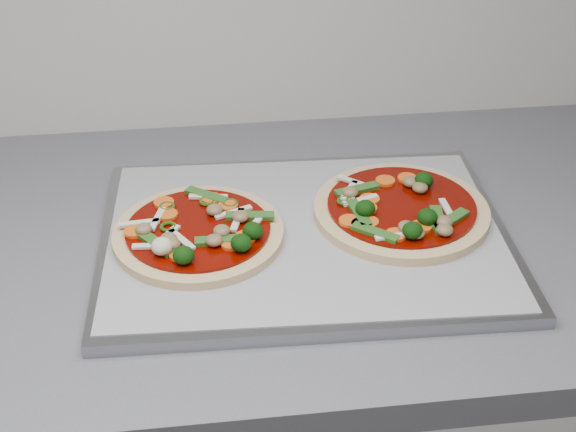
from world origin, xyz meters
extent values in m
cube|color=slate|center=(0.00, 1.30, 0.88)|extent=(3.60, 0.60, 0.04)
cube|color=gray|center=(-0.04, 1.27, 0.91)|extent=(0.50, 0.38, 0.02)
cube|color=#9E9EA4|center=(-0.04, 1.27, 0.92)|extent=(0.48, 0.36, 0.00)
cylinder|color=#E3BE87|center=(-0.17, 1.27, 0.92)|extent=(0.24, 0.24, 0.01)
cylinder|color=#650D00|center=(-0.17, 1.27, 0.93)|extent=(0.20, 0.20, 0.00)
ellipsoid|color=olive|center=(-0.20, 1.23, 0.94)|extent=(0.03, 0.03, 0.01)
ellipsoid|color=olive|center=(-0.15, 1.23, 0.94)|extent=(0.03, 0.03, 0.01)
cube|color=silver|center=(-0.20, 1.26, 0.94)|extent=(0.03, 0.04, 0.00)
cube|color=silver|center=(-0.22, 1.24, 0.94)|extent=(0.05, 0.01, 0.00)
cube|color=#357027|center=(-0.14, 1.24, 0.94)|extent=(0.06, 0.01, 0.00)
cube|color=silver|center=(-0.10, 1.27, 0.94)|extent=(0.03, 0.05, 0.00)
ellipsoid|color=#0F3607|center=(-0.12, 1.22, 0.94)|extent=(0.03, 0.03, 0.02)
cube|color=silver|center=(-0.15, 1.34, 0.94)|extent=(0.05, 0.02, 0.00)
cube|color=#357027|center=(-0.15, 1.34, 0.94)|extent=(0.05, 0.05, 0.00)
cube|color=silver|center=(-0.18, 1.25, 0.94)|extent=(0.03, 0.05, 0.00)
ellipsoid|color=olive|center=(-0.20, 1.24, 0.94)|extent=(0.03, 0.03, 0.01)
torus|color=#2C4911|center=(-0.20, 1.32, 0.94)|extent=(0.03, 0.03, 0.00)
ellipsoid|color=#0F3607|center=(-0.18, 1.21, 0.94)|extent=(0.03, 0.03, 0.02)
cylinder|color=orange|center=(-0.15, 1.33, 0.93)|extent=(0.03, 0.03, 0.00)
torus|color=#2C4911|center=(-0.20, 1.24, 0.94)|extent=(0.03, 0.03, 0.00)
cylinder|color=orange|center=(-0.13, 1.23, 0.93)|extent=(0.03, 0.03, 0.00)
cylinder|color=orange|center=(-0.11, 1.24, 0.93)|extent=(0.03, 0.03, 0.00)
torus|color=#2C4911|center=(-0.12, 1.32, 0.94)|extent=(0.03, 0.03, 0.00)
cylinder|color=orange|center=(-0.13, 1.31, 0.93)|extent=(0.03, 0.03, 0.00)
cube|color=silver|center=(-0.12, 1.28, 0.94)|extent=(0.02, 0.05, 0.00)
cube|color=#357027|center=(-0.10, 1.29, 0.94)|extent=(0.06, 0.02, 0.00)
cylinder|color=orange|center=(-0.24, 1.27, 0.93)|extent=(0.03, 0.03, 0.00)
cube|color=silver|center=(-0.12, 1.30, 0.94)|extent=(0.05, 0.03, 0.00)
ellipsoid|color=#0F3607|center=(-0.10, 1.24, 0.94)|extent=(0.03, 0.03, 0.02)
cube|color=#357027|center=(-0.21, 1.24, 0.94)|extent=(0.05, 0.05, 0.00)
ellipsoid|color=olive|center=(-0.11, 1.28, 0.94)|extent=(0.03, 0.03, 0.01)
cube|color=silver|center=(-0.21, 1.29, 0.94)|extent=(0.02, 0.05, 0.00)
torus|color=#2C4911|center=(-0.15, 1.32, 0.94)|extent=(0.03, 0.03, 0.00)
torus|color=#2C4911|center=(-0.20, 1.27, 0.94)|extent=(0.02, 0.02, 0.00)
cylinder|color=orange|center=(-0.21, 1.33, 0.93)|extent=(0.03, 0.03, 0.00)
cube|color=silver|center=(-0.23, 1.29, 0.94)|extent=(0.05, 0.01, 0.00)
cylinder|color=orange|center=(-0.19, 1.22, 0.93)|extent=(0.03, 0.03, 0.00)
cylinder|color=orange|center=(-0.20, 1.30, 0.93)|extent=(0.03, 0.03, 0.00)
ellipsoid|color=olive|center=(-0.14, 1.30, 0.94)|extent=(0.03, 0.03, 0.01)
ellipsoid|color=beige|center=(-0.21, 1.23, 0.94)|extent=(0.03, 0.03, 0.02)
ellipsoid|color=olive|center=(-0.14, 1.25, 0.94)|extent=(0.03, 0.03, 0.01)
ellipsoid|color=olive|center=(-0.23, 1.27, 0.94)|extent=(0.03, 0.03, 0.01)
cylinder|color=#E3BE87|center=(0.08, 1.29, 0.92)|extent=(0.24, 0.24, 0.01)
cylinder|color=#650D00|center=(0.08, 1.29, 0.93)|extent=(0.20, 0.20, 0.00)
ellipsoid|color=olive|center=(0.10, 1.33, 0.94)|extent=(0.02, 0.02, 0.01)
cube|color=silver|center=(0.02, 1.33, 0.94)|extent=(0.03, 0.05, 0.00)
ellipsoid|color=olive|center=(0.02, 1.32, 0.94)|extent=(0.03, 0.03, 0.01)
cylinder|color=orange|center=(0.06, 1.22, 0.94)|extent=(0.03, 0.03, 0.00)
cylinder|color=orange|center=(0.03, 1.25, 0.94)|extent=(0.03, 0.03, 0.00)
ellipsoid|color=olive|center=(0.07, 1.23, 0.94)|extent=(0.03, 0.03, 0.01)
ellipsoid|color=olive|center=(0.08, 1.22, 0.94)|extent=(0.03, 0.03, 0.01)
cube|color=silver|center=(0.04, 1.35, 0.94)|extent=(0.04, 0.04, 0.00)
cylinder|color=orange|center=(0.04, 1.28, 0.94)|extent=(0.04, 0.04, 0.00)
cube|color=#357027|center=(0.04, 1.23, 0.94)|extent=(0.05, 0.05, 0.00)
ellipsoid|color=#0F3607|center=(0.03, 1.27, 0.94)|extent=(0.03, 0.03, 0.02)
cube|color=#357027|center=(0.12, 1.25, 0.94)|extent=(0.02, 0.06, 0.00)
cylinder|color=orange|center=(0.03, 1.25, 0.94)|extent=(0.04, 0.04, 0.00)
ellipsoid|color=olive|center=(0.12, 1.22, 0.94)|extent=(0.02, 0.02, 0.01)
cube|color=#357027|center=(0.04, 1.33, 0.94)|extent=(0.06, 0.03, 0.00)
cylinder|color=orange|center=(0.01, 1.26, 0.94)|extent=(0.03, 0.03, 0.00)
torus|color=#2C4911|center=(0.02, 1.30, 0.94)|extent=(0.03, 0.03, 0.00)
cylinder|color=orange|center=(0.11, 1.35, 0.94)|extent=(0.03, 0.03, 0.00)
cube|color=silver|center=(0.03, 1.30, 0.94)|extent=(0.05, 0.02, 0.00)
ellipsoid|color=olive|center=(0.12, 1.24, 0.94)|extent=(0.02, 0.02, 0.01)
cube|color=silver|center=(0.06, 1.22, 0.94)|extent=(0.05, 0.01, 0.00)
ellipsoid|color=#0F3607|center=(0.10, 1.24, 0.94)|extent=(0.03, 0.03, 0.02)
ellipsoid|color=olive|center=(0.11, 1.32, 0.94)|extent=(0.02, 0.02, 0.01)
cube|color=silver|center=(0.13, 1.27, 0.94)|extent=(0.01, 0.05, 0.00)
cylinder|color=orange|center=(0.09, 1.24, 0.94)|extent=(0.04, 0.04, 0.00)
cylinder|color=orange|center=(0.05, 1.30, 0.94)|extent=(0.03, 0.03, 0.00)
cylinder|color=orange|center=(0.08, 1.34, 0.94)|extent=(0.03, 0.03, 0.00)
cube|color=#357027|center=(0.13, 1.25, 0.94)|extent=(0.05, 0.05, 0.00)
cube|color=silver|center=(0.03, 1.30, 0.94)|extent=(0.01, 0.05, 0.00)
torus|color=#2C4911|center=(0.11, 1.25, 0.94)|extent=(0.03, 0.03, 0.00)
ellipsoid|color=#0F3607|center=(0.08, 1.22, 0.94)|extent=(0.03, 0.03, 0.02)
cube|color=#357027|center=(0.03, 1.27, 0.94)|extent=(0.02, 0.06, 0.00)
ellipsoid|color=#0F3607|center=(0.12, 1.33, 0.94)|extent=(0.02, 0.02, 0.02)
camera|label=1|loc=(-0.16, 0.49, 1.46)|focal=50.00mm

